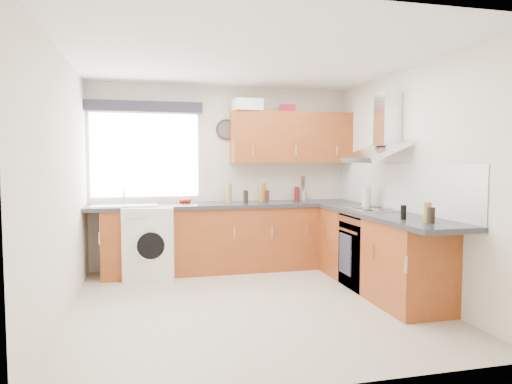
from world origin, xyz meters
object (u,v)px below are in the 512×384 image
object	(u,v)px
washing_machine	(151,241)
oven	(371,251)
upper_cabinets	(292,138)
extractor_hood	(381,135)

from	to	relation	value
washing_machine	oven	bearing A→B (deg)	-16.16
oven	upper_cabinets	xyz separation A→B (m)	(-0.55, 1.32, 1.38)
washing_machine	extractor_hood	bearing A→B (deg)	-15.34
oven	extractor_hood	distance (m)	1.35
upper_cabinets	washing_machine	size ratio (longest dim) A/B	1.88
oven	upper_cabinets	bearing A→B (deg)	112.54
upper_cabinets	washing_machine	distance (m)	2.38
oven	extractor_hood	bearing A→B (deg)	-0.00
upper_cabinets	washing_machine	xyz separation A→B (m)	(-1.95, -0.23, -1.35)
extractor_hood	washing_machine	bearing A→B (deg)	157.07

